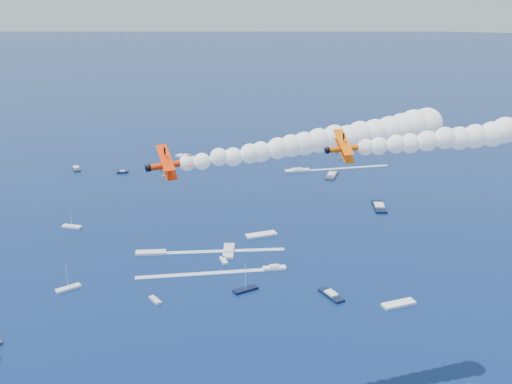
# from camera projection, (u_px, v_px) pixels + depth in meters

# --- Properties ---
(biplane_lead) EXTENTS (9.12, 10.38, 7.06)m
(biplane_lead) POSITION_uv_depth(u_px,v_px,m) (346.00, 148.00, 95.25)
(biplane_lead) COLOR #FF6105
(biplane_trail) EXTENTS (11.40, 12.39, 7.69)m
(biplane_trail) POSITION_uv_depth(u_px,v_px,m) (170.00, 165.00, 99.03)
(biplane_trail) COLOR #FD3205
(smoke_trail_lead) EXTENTS (51.57, 36.62, 9.46)m
(smoke_trail_lead) POSITION_uv_depth(u_px,v_px,m) (499.00, 132.00, 97.48)
(smoke_trail_lead) COLOR white
(smoke_trail_trail) EXTENTS (52.02, 46.32, 9.46)m
(smoke_trail_trail) POSITION_uv_depth(u_px,v_px,m) (313.00, 143.00, 105.14)
(smoke_trail_trail) COLOR white
(spectator_boats) EXTENTS (231.04, 185.13, 0.70)m
(spectator_boats) POSITION_uv_depth(u_px,v_px,m) (280.00, 238.00, 203.99)
(spectator_boats) COLOR white
(spectator_boats) RESTS_ON ground
(boat_wakes) EXTENTS (118.31, 210.30, 0.04)m
(boat_wakes) POSITION_uv_depth(u_px,v_px,m) (202.00, 249.00, 196.37)
(boat_wakes) COLOR white
(boat_wakes) RESTS_ON ground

